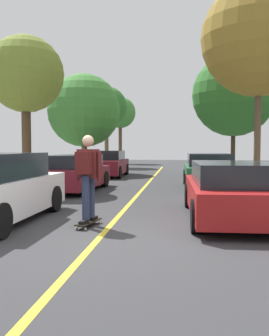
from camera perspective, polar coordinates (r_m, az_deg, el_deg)
The scene contains 14 objects.
ground at distance 6.73m, azimuth -5.34°, elevation -10.55°, with size 80.00×80.00×0.00m, color #353538.
center_line at distance 10.60m, azimuth -0.70°, elevation -5.44°, with size 0.12×39.20×0.01m, color gold.
parked_car_left_near at distance 13.83m, azimuth -9.53°, elevation -0.76°, with size 2.09×4.31×1.31m.
parked_car_left_far at distance 20.29m, azimuth -4.19°, elevation 0.63°, with size 1.97×4.29×1.41m.
parked_car_right_nearest at distance 8.51m, azimuth 14.55°, elevation -3.37°, with size 1.98×4.45×1.27m.
parked_car_right_near at distance 14.86m, azimuth 11.30°, elevation -0.44°, with size 1.94×4.16×1.35m.
street_tree_left_nearest at distance 14.94m, azimuth -16.39°, elevation 13.51°, with size 2.87×2.87×5.64m.
street_tree_left_near at distance 22.93m, azimuth -7.75°, elevation 8.71°, with size 4.40×4.40×5.87m.
street_tree_left_far at distance 29.73m, azimuth -4.33°, elevation 9.24°, with size 3.25×3.25×6.24m.
street_tree_left_farthest at distance 36.43m, azimuth -2.21°, elevation 8.43°, with size 3.00×3.00×6.31m.
street_tree_right_nearest at distance 15.78m, azimuth 18.58°, elevation 18.32°, with size 4.43×4.43×7.84m.
street_tree_right_near at distance 21.95m, azimuth 14.99°, elevation 10.75°, with size 4.64×4.64×6.70m.
skateboard at distance 7.62m, azimuth -7.06°, elevation -8.25°, with size 0.38×0.87×0.10m.
skateboarder at distance 7.46m, azimuth -7.23°, elevation -0.69°, with size 0.59×0.71×1.73m.
Camera 1 is at (1.40, -6.38, 1.60)m, focal length 39.73 mm.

